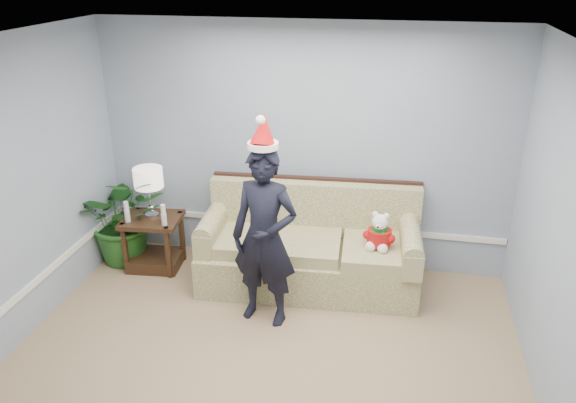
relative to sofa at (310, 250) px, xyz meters
The scene contains 10 objects.
room_shell 2.26m from the sofa, 94.88° to the right, with size 4.54×5.04×2.74m.
wainscot_trim 1.60m from the sofa, 147.77° to the right, with size 4.49×4.99×0.06m.
sofa is the anchor object (origin of this frame).
side_table 1.78m from the sofa, behind, with size 0.67×0.58×0.61m.
table_lamp 1.90m from the sofa, behind, with size 0.32×0.32×0.57m.
candle_pair 1.81m from the sofa, behind, with size 0.48×0.06×0.24m.
houseplant 2.15m from the sofa, behind, with size 0.97×0.84×1.08m, color #1E571D.
man 0.96m from the sofa, 111.70° to the right, with size 0.64×0.42×1.75m, color black.
santa_hat 1.70m from the sofa, 112.11° to the right, with size 0.28×0.31×0.32m.
teddy_bear 0.81m from the sofa, 11.50° to the right, with size 0.28×0.29×0.39m.
Camera 1 is at (0.99, -3.22, 3.25)m, focal length 35.00 mm.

